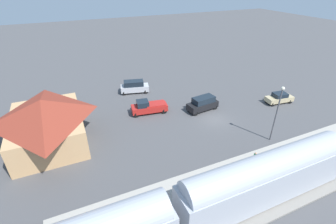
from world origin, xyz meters
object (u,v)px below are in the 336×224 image
(light_pole_near_platform, at_px, (278,108))
(sedan_tan, at_px, (279,98))
(station_building, at_px, (46,121))
(suv_silver, at_px, (134,87))
(pedestrian_on_platform, at_px, (255,158))
(pedestrian_waiting_far, at_px, (239,166))
(pickup_red, at_px, (149,107))
(suv_black, at_px, (203,103))

(light_pole_near_platform, bearing_deg, sedan_tan, -50.76)
(station_building, xyz_separation_m, suv_silver, (9.79, -14.11, -1.94))
(station_building, relative_size, pedestrian_on_platform, 7.02)
(pedestrian_waiting_far, relative_size, pickup_red, 0.30)
(sedan_tan, distance_m, suv_silver, 24.72)
(pedestrian_waiting_far, distance_m, suv_black, 14.34)
(pickup_red, distance_m, suv_silver, 7.99)
(suv_black, height_order, light_pole_near_platform, light_pole_near_platform)
(sedan_tan, bearing_deg, light_pole_near_platform, 129.24)
(pickup_red, relative_size, sedan_tan, 1.20)
(sedan_tan, relative_size, suv_black, 0.92)
(pedestrian_waiting_far, distance_m, sedan_tan, 20.02)
(suv_silver, bearing_deg, pedestrian_on_platform, -165.72)
(pedestrian_waiting_far, relative_size, light_pole_near_platform, 0.23)
(pedestrian_waiting_far, xyz_separation_m, sedan_tan, (10.76, -16.88, -0.40))
(pedestrian_on_platform, relative_size, light_pole_near_platform, 0.23)
(pedestrian_waiting_far, bearing_deg, suv_silver, 8.71)
(pedestrian_waiting_far, height_order, light_pole_near_platform, light_pole_near_platform)
(station_building, height_order, suv_black, station_building)
(pickup_red, height_order, suv_silver, suv_silver)
(pedestrian_waiting_far, distance_m, pickup_red, 16.88)
(station_building, bearing_deg, sedan_tan, -96.32)
(station_building, height_order, pedestrian_waiting_far, station_building)
(pedestrian_on_platform, height_order, light_pole_near_platform, light_pole_near_platform)
(station_building, relative_size, sedan_tan, 2.56)
(pickup_red, xyz_separation_m, light_pole_near_platform, (-13.00, -11.84, 3.69))
(suv_black, bearing_deg, light_pole_near_platform, -159.61)
(pickup_red, bearing_deg, suv_black, -108.26)
(pickup_red, height_order, sedan_tan, pickup_red)
(pedestrian_on_platform, xyz_separation_m, suv_silver, (24.08, 6.13, -0.13))
(station_building, xyz_separation_m, light_pole_near_platform, (-11.20, -25.72, 1.63))
(pedestrian_waiting_far, bearing_deg, pedestrian_on_platform, -82.75)
(pickup_red, distance_m, sedan_tan, 21.60)
(pedestrian_waiting_far, bearing_deg, station_building, 50.72)
(light_pole_near_platform, bearing_deg, pickup_red, 42.33)
(station_building, bearing_deg, pedestrian_waiting_far, -129.28)
(station_building, distance_m, pickup_red, 14.15)
(pedestrian_on_platform, bearing_deg, light_pole_near_platform, -60.54)
(station_building, height_order, pedestrian_on_platform, station_building)
(pickup_red, height_order, light_pole_near_platform, light_pole_near_platform)
(light_pole_near_platform, bearing_deg, pedestrian_on_platform, 119.46)
(sedan_tan, relative_size, suv_silver, 0.90)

